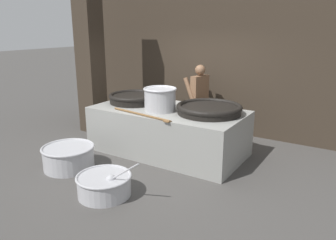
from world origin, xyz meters
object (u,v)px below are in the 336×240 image
Objects in this scene: giant_wok_far at (209,109)px; prep_bowl_vegetables at (104,184)px; giant_wok_near at (134,98)px; prep_bowl_meat at (69,156)px; stock_pot at (160,99)px; cook at (199,98)px.

prep_bowl_vegetables is at bearing -107.98° from giant_wok_far.
giant_wok_near is 0.87× the size of giant_wok_far.
prep_bowl_vegetables is 1.17× the size of prep_bowl_meat.
prep_bowl_vegetables is (1.08, -2.17, -0.84)m from giant_wok_near.
prep_bowl_vegetables is (0.21, -1.88, -0.97)m from stock_pot.
stock_pot reaches higher than prep_bowl_meat.
stock_pot is 0.59× the size of prep_bowl_vegetables.
prep_bowl_vegetables is at bearing -63.56° from giant_wok_near.
giant_wok_near is 1.79m from giant_wok_far.
giant_wok_far is 0.74× the size of cook.
giant_wok_near is at bearing 84.42° from prep_bowl_meat.
prep_bowl_meat is (-0.17, -1.76, -0.79)m from giant_wok_near.
giant_wok_near is 0.98× the size of prep_bowl_vegetables.
prep_bowl_meat is at bearing 78.23° from cook.
giant_wok_far is 1.40m from cook.
giant_wok_far is 1.13× the size of prep_bowl_vegetables.
cook reaches higher than giant_wok_near.
prep_bowl_meat is (-1.25, 0.41, 0.05)m from prep_bowl_vegetables.
giant_wok_near is at bearing 161.86° from stock_pot.
stock_pot is at bearing 96.32° from prep_bowl_vegetables.
cook is (0.99, 1.17, -0.11)m from giant_wok_near.
stock_pot is 0.69× the size of prep_bowl_meat.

